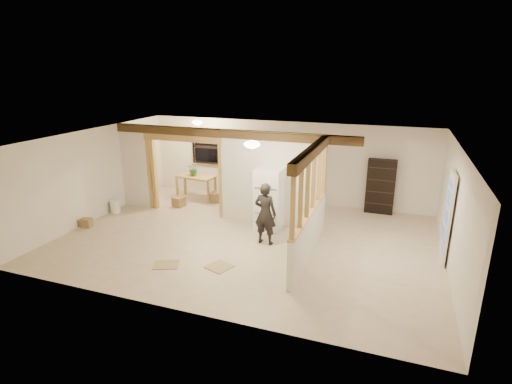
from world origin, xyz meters
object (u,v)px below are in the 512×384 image
at_px(refrigerator, 269,199).
at_px(bookshelf, 380,187).
at_px(woman, 265,214).
at_px(work_table, 196,187).
at_px(shop_vac, 147,190).

bearing_deg(refrigerator, bookshelf, 40.29).
distance_m(woman, work_table, 4.05).
distance_m(woman, shop_vac, 5.10).
xyz_separation_m(refrigerator, work_table, (-2.97, 1.59, -0.43)).
height_order(work_table, bookshelf, bookshelf).
distance_m(refrigerator, shop_vac, 4.64).
relative_size(work_table, bookshelf, 0.76).
bearing_deg(woman, refrigerator, -71.37).
bearing_deg(woman, shop_vac, -16.60).
bearing_deg(bookshelf, work_table, -173.43).
xyz_separation_m(refrigerator, woman, (0.20, -0.90, -0.06)).
bearing_deg(shop_vac, refrigerator, -13.59).
relative_size(refrigerator, woman, 1.07).
xyz_separation_m(refrigerator, shop_vac, (-4.48, 1.08, -0.54)).
bearing_deg(work_table, bookshelf, 13.87).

